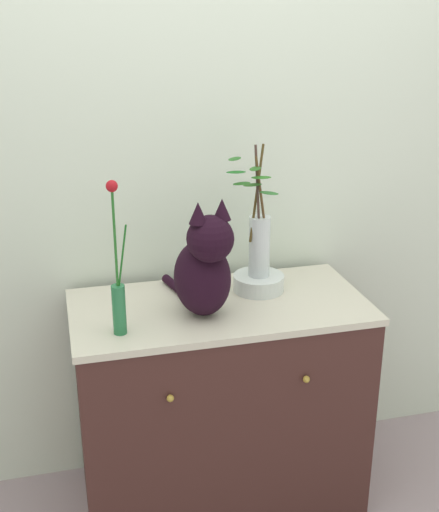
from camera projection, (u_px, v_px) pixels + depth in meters
ground_plane at (220, 494)px, 2.63m from camera, size 6.00×6.00×0.00m
wall_back at (197, 153)px, 2.47m from camera, size 4.40×0.08×2.60m
sideboard at (220, 404)px, 2.48m from camera, size 1.04×0.54×0.83m
cat_sitting at (204, 267)px, 2.19m from camera, size 0.23×0.44×0.41m
vase_slim_green at (118, 291)px, 2.08m from camera, size 0.06×0.04×0.50m
bowl_porcelain at (259, 283)px, 2.44m from camera, size 0.19×0.19×0.06m
vase_glass_clear at (259, 239)px, 2.38m from camera, size 0.16×0.22×0.48m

